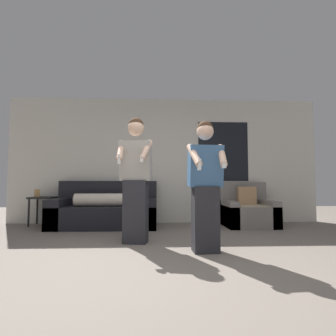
% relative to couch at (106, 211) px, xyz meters
% --- Properties ---
extents(ground_plane, '(14.00, 14.00, 0.00)m').
position_rel_couch_xyz_m(ground_plane, '(1.18, -2.57, -0.31)').
color(ground_plane, slate).
extents(wall_back, '(6.69, 0.07, 2.70)m').
position_rel_couch_xyz_m(wall_back, '(1.20, 0.50, 1.05)').
color(wall_back, beige).
rests_on(wall_back, ground_plane).
extents(couch, '(1.99, 0.95, 0.89)m').
position_rel_couch_xyz_m(couch, '(0.00, 0.00, 0.00)').
color(couch, black).
rests_on(couch, ground_plane).
extents(armchair, '(0.96, 0.90, 0.87)m').
position_rel_couch_xyz_m(armchair, '(2.81, -0.00, -0.02)').
color(armchair, slate).
rests_on(armchair, ground_plane).
extents(side_table, '(0.47, 0.44, 0.72)m').
position_rel_couch_xyz_m(side_table, '(-1.30, 0.22, 0.17)').
color(side_table, black).
rests_on(side_table, ground_plane).
extents(person_left, '(0.50, 0.53, 1.79)m').
position_rel_couch_xyz_m(person_left, '(0.70, -1.44, 0.61)').
color(person_left, '#28282D').
rests_on(person_left, ground_plane).
extents(person_right, '(0.48, 0.50, 1.62)m').
position_rel_couch_xyz_m(person_right, '(1.60, -1.98, 0.52)').
color(person_right, '#28282D').
rests_on(person_right, ground_plane).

